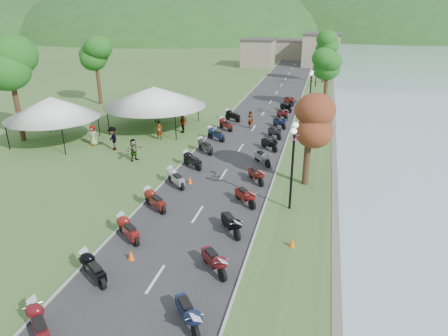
# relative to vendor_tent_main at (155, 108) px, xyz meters

# --- Properties ---
(road) EXTENTS (7.00, 120.00, 0.02)m
(road) POSITION_rel_vendor_tent_main_xyz_m (9.27, 8.08, -1.99)
(road) COLOR #323235
(road) RESTS_ON ground
(hills_backdrop) EXTENTS (360.00, 120.00, 76.00)m
(hills_backdrop) POSITION_rel_vendor_tent_main_xyz_m (9.27, 168.08, -2.00)
(hills_backdrop) COLOR #285621
(hills_backdrop) RESTS_ON ground
(far_building) EXTENTS (18.00, 16.00, 5.00)m
(far_building) POSITION_rel_vendor_tent_main_xyz_m (7.27, 53.08, 0.50)
(far_building) COLOR gray
(far_building) RESTS_ON ground
(moto_row_left) EXTENTS (2.60, 39.26, 1.10)m
(moto_row_left) POSITION_rel_vendor_tent_main_xyz_m (6.72, -14.24, -1.45)
(moto_row_left) COLOR #331411
(moto_row_left) RESTS_ON ground
(moto_row_right) EXTENTS (2.60, 42.91, 1.10)m
(moto_row_right) POSITION_rel_vendor_tent_main_xyz_m (11.62, -7.23, -1.45)
(moto_row_right) COLOR #331411
(moto_row_right) RESTS_ON ground
(vendor_tent_main) EXTENTS (6.54, 6.54, 4.00)m
(vendor_tent_main) POSITION_rel_vendor_tent_main_xyz_m (0.00, 0.00, 0.00)
(vendor_tent_main) COLOR white
(vendor_tent_main) RESTS_ON ground
(vendor_tent_side) EXTENTS (5.25, 5.25, 4.00)m
(vendor_tent_side) POSITION_rel_vendor_tent_main_xyz_m (-6.58, -6.41, 0.00)
(vendor_tent_side) COLOR white
(vendor_tent_side) RESTS_ON ground
(tree_park_left) EXTENTS (3.88, 3.88, 10.78)m
(tree_park_left) POSITION_rel_vendor_tent_main_xyz_m (-9.82, -6.62, 3.39)
(tree_park_left) COLOR #236C1D
(tree_park_left) RESTS_ON ground
(tree_lakeside) EXTENTS (2.55, 2.55, 7.09)m
(tree_lakeside) POSITION_rel_vendor_tent_main_xyz_m (14.93, -10.12, 1.54)
(tree_lakeside) COLOR #236C1D
(tree_lakeside) RESTS_ON ground
(pedestrian_a) EXTENTS (0.70, 0.61, 1.59)m
(pedestrian_a) POSITION_rel_vendor_tent_main_xyz_m (1.79, -3.44, -2.00)
(pedestrian_a) COLOR slate
(pedestrian_a) RESTS_ON ground
(pedestrian_b) EXTENTS (0.75, 0.43, 1.52)m
(pedestrian_b) POSITION_rel_vendor_tent_main_xyz_m (-0.82, 2.03, -2.00)
(pedestrian_b) COLOR slate
(pedestrian_b) RESTS_ON ground
(pedestrian_c) EXTENTS (1.28, 1.26, 1.96)m
(pedestrian_c) POSITION_rel_vendor_tent_main_xyz_m (-0.79, -7.00, -2.00)
(pedestrian_c) COLOR slate
(pedestrian_c) RESTS_ON ground
(traffic_cone_near) EXTENTS (0.31, 0.31, 0.49)m
(traffic_cone_near) POSITION_rel_vendor_tent_main_xyz_m (7.60, -20.84, -1.76)
(traffic_cone_near) COLOR #F2590C
(traffic_cone_near) RESTS_ON ground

